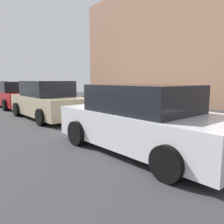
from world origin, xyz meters
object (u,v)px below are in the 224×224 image
object	(u,v)px
suitcase_olive_0	(194,119)
suitcase_maroon_8	(113,109)
suitcase_red_4	(146,113)
suitcase_navy_10	(101,107)
suitcase_black_9	(106,107)
parked_car_beige_1	(47,101)
suitcase_black_2	(167,116)
bollard_post	(84,103)
suitcase_silver_6	(129,112)
parked_car_red_2	(14,95)
suitcase_teal_5	(136,112)
suitcase_maroon_1	(180,120)
suitcase_navy_3	(154,116)
parked_car_white_0	(143,120)
suitcase_olive_7	(121,109)
fire_hydrant	(92,103)

from	to	relation	value
suitcase_olive_0	suitcase_maroon_8	xyz separation A→B (m)	(3.91, 0.07, -0.10)
suitcase_red_4	suitcase_navy_10	distance (m)	2.90
suitcase_black_9	parked_car_beige_1	size ratio (longest dim) A/B	0.14
suitcase_black_2	bollard_post	distance (m)	5.17
bollard_post	suitcase_navy_10	bearing A→B (deg)	-172.00
suitcase_black_9	parked_car_beige_1	xyz separation A→B (m)	(1.38, 2.24, 0.33)
suitcase_silver_6	parked_car_red_2	world-z (taller)	parked_car_red_2
suitcase_teal_5	parked_car_red_2	xyz separation A→B (m)	(8.66, 2.25, 0.31)
suitcase_maroon_1	suitcase_red_4	world-z (taller)	suitcase_red_4
suitcase_maroon_1	suitcase_silver_6	bearing A→B (deg)	0.95
suitcase_navy_3	parked_car_white_0	xyz separation A→B (m)	(-1.60, 2.23, 0.33)
suitcase_maroon_8	bollard_post	world-z (taller)	suitcase_maroon_8
suitcase_black_9	parked_car_beige_1	bearing A→B (deg)	58.32
suitcase_olive_0	suitcase_olive_7	size ratio (longest dim) A/B	1.01
suitcase_navy_3	parked_car_white_0	size ratio (longest dim) A/B	0.17
suitcase_maroon_1	suitcase_teal_5	size ratio (longest dim) A/B	0.94
suitcase_navy_10	parked_car_red_2	size ratio (longest dim) A/B	0.17
suitcase_teal_5	suitcase_navy_10	distance (m)	2.46
suitcase_teal_5	parked_car_beige_1	world-z (taller)	parked_car_beige_1
suitcase_silver_6	parked_car_beige_1	xyz separation A→B (m)	(2.85, 2.31, 0.36)
suitcase_red_4	parked_car_beige_1	world-z (taller)	parked_car_beige_1
parked_car_beige_1	suitcase_black_2	bearing A→B (deg)	-153.77
suitcase_black_9	fire_hydrant	xyz separation A→B (m)	(1.25, -0.06, 0.12)
suitcase_black_2	parked_car_red_2	bearing A→B (deg)	13.10
fire_hydrant	suitcase_navy_3	bearing A→B (deg)	179.14
suitcase_black_2	parked_car_beige_1	size ratio (longest dim) A/B	0.20
suitcase_maroon_1	suitcase_black_9	xyz separation A→B (m)	(3.89, 0.11, 0.04)
fire_hydrant	parked_car_red_2	world-z (taller)	parked_car_red_2
suitcase_teal_5	suitcase_silver_6	distance (m)	0.49
suitcase_navy_10	suitcase_teal_5	bearing A→B (deg)	178.13
suitcase_black_2	suitcase_teal_5	world-z (taller)	suitcase_black_2
parked_car_white_0	suitcase_silver_6	bearing A→B (deg)	-37.60
fire_hydrant	suitcase_black_2	bearing A→B (deg)	-179.36
suitcase_maroon_8	fire_hydrant	xyz separation A→B (m)	(1.75, -0.05, 0.15)
parked_car_beige_1	parked_car_white_0	bearing A→B (deg)	180.00
suitcase_teal_5	parked_car_red_2	bearing A→B (deg)	14.55
suitcase_navy_3	parked_car_red_2	world-z (taller)	parked_car_red_2
suitcase_maroon_8	parked_car_white_0	bearing A→B (deg)	150.51
suitcase_teal_5	parked_car_red_2	distance (m)	8.95
suitcase_navy_3	suitcase_olive_7	distance (m)	1.90
suitcase_red_4	parked_car_white_0	distance (m)	3.13
parked_car_beige_1	fire_hydrant	bearing A→B (deg)	-93.37
suitcase_teal_5	suitcase_olive_7	bearing A→B (deg)	-2.36
suitcase_black_2	suitcase_navy_10	xyz separation A→B (m)	(3.88, 0.02, -0.06)
suitcase_olive_0	suitcase_teal_5	size ratio (longest dim) A/B	1.10
suitcase_navy_10	suitcase_olive_0	bearing A→B (deg)	179.90
suitcase_maroon_1	suitcase_navy_10	distance (m)	4.39
suitcase_teal_5	suitcase_navy_10	bearing A→B (deg)	-1.87
suitcase_black_2	suitcase_teal_5	bearing A→B (deg)	4.05
suitcase_olive_0	fire_hydrant	size ratio (longest dim) A/B	1.18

